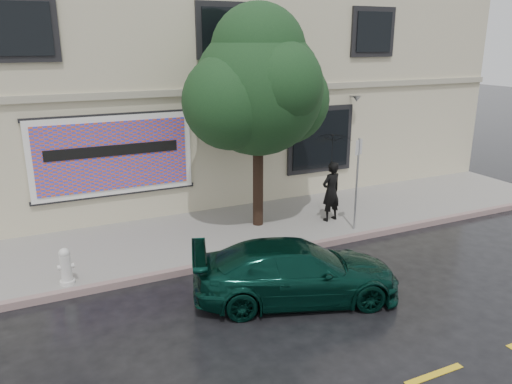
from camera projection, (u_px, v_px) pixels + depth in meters
name	position (u px, v px, depth m)	size (l,w,h in m)	color
ground	(314.00, 280.00, 10.71)	(90.00, 90.00, 0.00)	black
sidewalk	(251.00, 228.00, 13.50)	(20.00, 3.50, 0.15)	gray
curb	(281.00, 252.00, 11.99)	(20.00, 0.18, 0.16)	gray
road_marking	(434.00, 375.00, 7.68)	(19.00, 0.12, 0.01)	gold
building	(182.00, 84.00, 17.47)	(20.00, 8.12, 7.00)	#B9B795
billboard	(113.00, 156.00, 13.06)	(4.30, 0.16, 2.20)	white
car	(296.00, 271.00, 9.80)	(1.79, 4.05, 1.18)	black
pedestrian	(331.00, 191.00, 13.66)	(0.61, 0.40, 1.66)	black
umbrella	(333.00, 148.00, 13.30)	(1.04, 1.04, 0.77)	black
street_tree	(258.00, 91.00, 12.54)	(3.28, 3.28, 5.23)	black
fire_hydrant	(66.00, 267.00, 10.14)	(0.32, 0.30, 0.79)	silver
sign_pole	(357.00, 175.00, 12.81)	(0.28, 0.14, 2.44)	#9DA0A6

